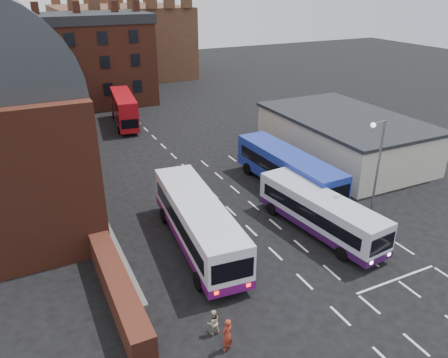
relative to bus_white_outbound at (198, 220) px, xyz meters
name	(u,v)px	position (x,y,z in m)	size (l,w,h in m)	color
ground	(297,274)	(4.11, -5.47, -1.95)	(180.00, 180.00, 0.00)	black
forecourt_wall	(119,291)	(-6.09, -3.47, -1.05)	(1.20, 10.00, 1.80)	#602B1E
cream_building	(343,137)	(19.11, 8.53, 0.21)	(10.40, 16.40, 4.25)	beige
brick_terrace	(68,66)	(-1.89, 40.53, 3.55)	(22.00, 10.00, 11.00)	brown
castle_keep	(120,41)	(10.11, 60.53, 4.05)	(22.00, 22.00, 12.00)	brown
bus_white_outbound	(198,220)	(0.00, 0.00, 0.00)	(3.85, 12.29, 3.30)	white
bus_white_inbound	(320,211)	(8.24, -2.05, -0.26)	(3.60, 10.66, 2.85)	silver
bus_blue	(288,168)	(10.11, 4.73, -0.04)	(3.36, 11.96, 3.24)	#1E33A3
bus_red_double	(124,109)	(2.37, 28.38, 0.08)	(3.38, 9.75, 3.82)	#AD0E17
street_lamp	(377,162)	(12.44, -2.44, 2.71)	(1.55, 0.52, 7.71)	slate
pedestrian_red	(227,335)	(-2.27, -8.89, -1.04)	(0.66, 0.43, 1.81)	maroon
pedestrian_beige	(213,322)	(-2.42, -7.64, -1.25)	(0.68, 0.53, 1.40)	#C8BA93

